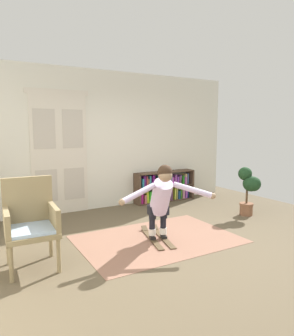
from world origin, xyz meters
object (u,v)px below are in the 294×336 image
at_px(wicker_chair, 31,221).
at_px(skis_pair, 157,237).
at_px(potted_plant, 249,187).
at_px(bookshelf, 164,188).
at_px(person_skier, 162,197).

xyz_separation_m(wicker_chair, skis_pair, (1.85, 0.04, -0.56)).
xyz_separation_m(potted_plant, skis_pair, (-2.26, -0.22, -0.55)).
height_order(bookshelf, person_skier, person_skier).
distance_m(wicker_chair, skis_pair, 1.94).
xyz_separation_m(potted_plant, person_skier, (-2.31, -0.42, 0.14)).
bearing_deg(potted_plant, bookshelf, 114.53).
bearing_deg(skis_pair, bookshelf, 54.67).
xyz_separation_m(wicker_chair, potted_plant, (4.11, 0.26, -0.01)).
bearing_deg(person_skier, bookshelf, 56.32).
height_order(bookshelf, skis_pair, bookshelf).
distance_m(wicker_chair, person_skier, 1.82).
xyz_separation_m(wicker_chair, person_skier, (1.80, -0.16, 0.13)).
distance_m(wicker_chair, potted_plant, 4.12).
height_order(wicker_chair, person_skier, person_skier).
bearing_deg(wicker_chair, potted_plant, 3.58).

